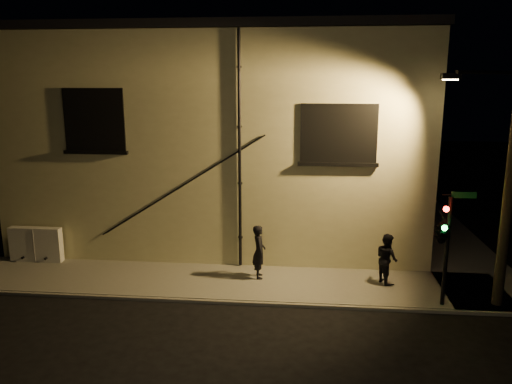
# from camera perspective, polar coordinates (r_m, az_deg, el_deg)

# --- Properties ---
(ground) EXTENTS (90.00, 90.00, 0.00)m
(ground) POSITION_cam_1_polar(r_m,az_deg,el_deg) (15.72, 3.51, -12.83)
(ground) COLOR black
(sidewalk) EXTENTS (21.00, 16.00, 0.12)m
(sidewalk) POSITION_cam_1_polar(r_m,az_deg,el_deg) (19.76, 7.56, -7.30)
(sidewalk) COLOR slate
(sidewalk) RESTS_ON ground
(building) EXTENTS (16.20, 12.23, 8.80)m
(building) POSITION_cam_1_polar(r_m,az_deg,el_deg) (23.56, -2.88, 6.86)
(building) COLOR beige
(building) RESTS_ON ground
(utility_cabinet) EXTENTS (1.97, 0.33, 1.30)m
(utility_cabinet) POSITION_cam_1_polar(r_m,az_deg,el_deg) (20.48, -23.84, -5.48)
(utility_cabinet) COLOR silver
(utility_cabinet) RESTS_ON sidewalk
(pedestrian_a) EXTENTS (0.56, 0.75, 1.86)m
(pedestrian_a) POSITION_cam_1_polar(r_m,az_deg,el_deg) (17.13, 0.35, -6.82)
(pedestrian_a) COLOR black
(pedestrian_a) RESTS_ON sidewalk
(pedestrian_b) EXTENTS (0.91, 1.01, 1.70)m
(pedestrian_b) POSITION_cam_1_polar(r_m,az_deg,el_deg) (17.29, 14.72, -7.35)
(pedestrian_b) COLOR black
(pedestrian_b) RESTS_ON sidewalk
(traffic_signal) EXTENTS (1.23, 2.05, 3.50)m
(traffic_signal) POSITION_cam_1_polar(r_m,az_deg,el_deg) (15.54, 20.52, -4.16)
(traffic_signal) COLOR black
(traffic_signal) RESTS_ON sidewalk
(streetlamp_pole) EXTENTS (2.03, 1.40, 7.50)m
(streetlamp_pole) POSITION_cam_1_polar(r_m,az_deg,el_deg) (16.11, 26.72, 1.29)
(streetlamp_pole) COLOR black
(streetlamp_pole) RESTS_ON ground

